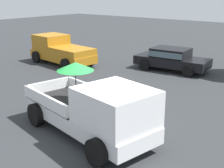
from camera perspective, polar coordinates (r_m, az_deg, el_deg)
The scene contains 4 objects.
ground_plane at distance 10.48m, azimuth -4.43°, elevation -9.10°, with size 80.00×80.00×0.00m, color #2D3033.
pickup_truck_main at distance 9.75m, azimuth -2.95°, elevation -4.85°, with size 5.31×3.01×2.29m.
pickup_truck_red at distance 20.31m, azimuth -9.54°, elevation 6.14°, with size 4.97×2.59×1.80m.
parked_sedan_near at distance 18.69m, azimuth 10.92°, elevation 4.73°, with size 4.42×2.24×1.33m.
Camera 1 is at (6.49, -6.83, 4.58)m, focal length 49.49 mm.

